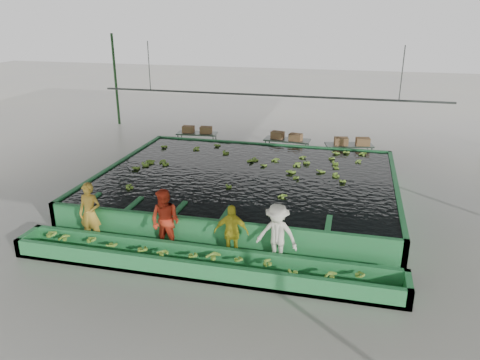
% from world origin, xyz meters
% --- Properties ---
extents(ground, '(80.00, 80.00, 0.00)m').
position_xyz_m(ground, '(0.00, 0.00, 0.00)').
color(ground, gray).
rests_on(ground, ground).
extents(shed_roof, '(20.00, 22.00, 0.04)m').
position_xyz_m(shed_roof, '(0.00, 0.00, 5.00)').
color(shed_roof, gray).
rests_on(shed_roof, shed_posts).
extents(shed_posts, '(20.00, 22.00, 5.00)m').
position_xyz_m(shed_posts, '(0.00, 0.00, 2.50)').
color(shed_posts, '#204620').
rests_on(shed_posts, ground).
extents(flotation_tank, '(10.00, 8.00, 0.90)m').
position_xyz_m(flotation_tank, '(0.00, 1.50, 0.45)').
color(flotation_tank, '#2B8443').
rests_on(flotation_tank, ground).
extents(tank_water, '(9.70, 7.70, 0.00)m').
position_xyz_m(tank_water, '(0.00, 1.50, 0.85)').
color(tank_water, black).
rests_on(tank_water, flotation_tank).
extents(sorting_trough, '(10.00, 1.00, 0.50)m').
position_xyz_m(sorting_trough, '(0.00, -3.60, 0.25)').
color(sorting_trough, '#2B8443').
rests_on(sorting_trough, ground).
extents(cableway_rail, '(0.08, 0.08, 14.00)m').
position_xyz_m(cableway_rail, '(0.00, 5.00, 3.00)').
color(cableway_rail, '#59605B').
rests_on(cableway_rail, shed_roof).
extents(rail_hanger_left, '(0.04, 0.04, 2.00)m').
position_xyz_m(rail_hanger_left, '(-5.00, 5.00, 4.00)').
color(rail_hanger_left, '#59605B').
rests_on(rail_hanger_left, shed_roof).
extents(rail_hanger_right, '(0.04, 0.04, 2.00)m').
position_xyz_m(rail_hanger_right, '(5.00, 5.00, 4.00)').
color(rail_hanger_right, '#59605B').
rests_on(rail_hanger_right, shed_roof).
extents(worker_a, '(0.66, 0.44, 1.76)m').
position_xyz_m(worker_a, '(-3.47, -2.80, 0.88)').
color(worker_a, gold).
rests_on(worker_a, ground).
extents(worker_b, '(0.98, 0.82, 1.77)m').
position_xyz_m(worker_b, '(-1.24, -2.80, 0.89)').
color(worker_b, red).
rests_on(worker_b, ground).
extents(worker_c, '(0.95, 0.51, 1.54)m').
position_xyz_m(worker_c, '(0.58, -2.80, 0.77)').
color(worker_c, yellow).
rests_on(worker_c, ground).
extents(worker_d, '(1.18, 0.81, 1.68)m').
position_xyz_m(worker_d, '(1.78, -2.80, 0.84)').
color(worker_d, white).
rests_on(worker_d, ground).
extents(packing_table_left, '(1.89, 0.91, 0.83)m').
position_xyz_m(packing_table_left, '(-3.58, 6.66, 0.42)').
color(packing_table_left, '#59605B').
rests_on(packing_table_left, ground).
extents(packing_table_mid, '(2.01, 0.93, 0.89)m').
position_xyz_m(packing_table_mid, '(0.67, 6.32, 0.45)').
color(packing_table_mid, '#59605B').
rests_on(packing_table_mid, ground).
extents(packing_table_right, '(2.08, 1.22, 0.89)m').
position_xyz_m(packing_table_right, '(3.32, 6.15, 0.44)').
color(packing_table_right, '#59605B').
rests_on(packing_table_right, ground).
extents(box_stack_left, '(1.39, 0.49, 0.29)m').
position_xyz_m(box_stack_left, '(-3.58, 6.71, 0.83)').
color(box_stack_left, olive).
rests_on(box_stack_left, packing_table_left).
extents(box_stack_mid, '(1.43, 0.69, 0.30)m').
position_xyz_m(box_stack_mid, '(0.65, 6.30, 0.89)').
color(box_stack_mid, olive).
rests_on(box_stack_mid, packing_table_mid).
extents(box_stack_right, '(1.49, 0.65, 0.31)m').
position_xyz_m(box_stack_right, '(3.42, 6.07, 0.89)').
color(box_stack_right, olive).
rests_on(box_stack_right, packing_table_right).
extents(floating_bananas, '(8.55, 5.83, 0.12)m').
position_xyz_m(floating_bananas, '(0.00, 2.30, 0.85)').
color(floating_bananas, '#7AAC32').
rests_on(floating_bananas, tank_water).
extents(trough_bananas, '(8.49, 0.57, 0.11)m').
position_xyz_m(trough_bananas, '(0.00, -3.60, 0.40)').
color(trough_bananas, '#7AAC32').
rests_on(trough_bananas, sorting_trough).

